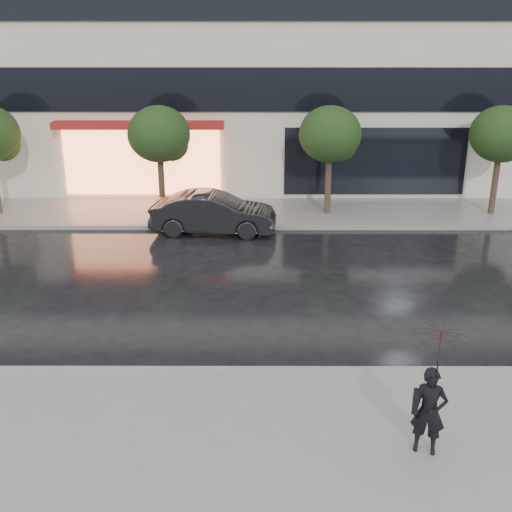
{
  "coord_description": "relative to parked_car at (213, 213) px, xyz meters",
  "views": [
    {
      "loc": [
        0.45,
        -12.47,
        7.03
      ],
      "look_at": [
        0.42,
        2.23,
        1.4
      ],
      "focal_mm": 45.0,
      "sensor_mm": 36.0,
      "label": 1
    }
  ],
  "objects": [
    {
      "name": "tree_mid_west",
      "position": [
        -1.92,
        1.91,
        2.23
      ],
      "size": [
        2.2,
        2.2,
        3.99
      ],
      "color": "#33261C",
      "rests_on": "ground"
    },
    {
      "name": "curb_near",
      "position": [
        1.02,
        -9.12,
        -0.62
      ],
      "size": [
        60.0,
        0.25,
        0.14
      ],
      "primitive_type": "cube",
      "color": "gray",
      "rests_on": "ground"
    },
    {
      "name": "parked_car",
      "position": [
        0.0,
        0.0,
        0.0
      ],
      "size": [
        4.27,
        1.78,
        1.37
      ],
      "primitive_type": "imported",
      "rotation": [
        0.0,
        0.0,
        1.49
      ],
      "color": "black",
      "rests_on": "ground"
    },
    {
      "name": "tree_mid_east",
      "position": [
        4.08,
        1.91,
        2.23
      ],
      "size": [
        2.2,
        2.2,
        3.99
      ],
      "color": "#33261C",
      "rests_on": "ground"
    },
    {
      "name": "curb_far",
      "position": [
        1.02,
        0.38,
        -0.62
      ],
      "size": [
        60.0,
        0.25,
        0.14
      ],
      "primitive_type": "cube",
      "color": "gray",
      "rests_on": "ground"
    },
    {
      "name": "sidewalk_far",
      "position": [
        1.02,
        2.13,
        -0.63
      ],
      "size": [
        60.0,
        3.5,
        0.12
      ],
      "primitive_type": "cube",
      "color": "slate",
      "rests_on": "ground"
    },
    {
      "name": "tree_far_east",
      "position": [
        10.08,
        1.91,
        2.23
      ],
      "size": [
        2.2,
        2.2,
        3.99
      ],
      "color": "#33261C",
      "rests_on": "ground"
    },
    {
      "name": "pedestrian_with_umbrella",
      "position": [
        4.33,
        -11.71,
        0.98
      ],
      "size": [
        1.22,
        1.24,
        2.29
      ],
      "rotation": [
        0.0,
        0.0,
        -0.28
      ],
      "color": "black",
      "rests_on": "sidewalk_near"
    },
    {
      "name": "ground",
      "position": [
        1.02,
        -8.12,
        -0.69
      ],
      "size": [
        120.0,
        120.0,
        0.0
      ],
      "primitive_type": "plane",
      "color": "black",
      "rests_on": "ground"
    },
    {
      "name": "sidewalk_near",
      "position": [
        1.02,
        -11.37,
        -0.63
      ],
      "size": [
        60.0,
        4.5,
        0.12
      ],
      "primitive_type": "cube",
      "color": "slate",
      "rests_on": "ground"
    }
  ]
}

